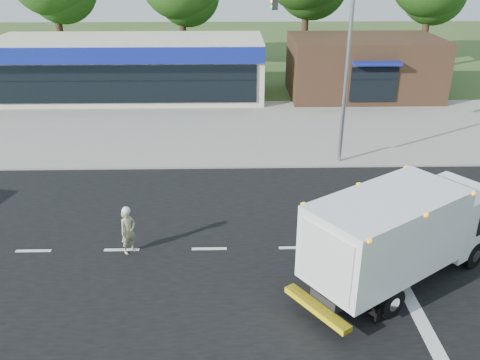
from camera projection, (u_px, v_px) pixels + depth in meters
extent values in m
plane|color=#385123|center=(296.00, 248.00, 17.50)|extent=(120.00, 120.00, 0.00)
cube|color=black|center=(296.00, 248.00, 17.50)|extent=(60.00, 14.00, 0.02)
cube|color=gray|center=(276.00, 158.00, 24.93)|extent=(60.00, 2.40, 0.12)
cube|color=gray|center=(267.00, 122.00, 30.23)|extent=(60.00, 9.00, 0.02)
cube|color=silver|center=(33.00, 251.00, 17.31)|extent=(1.20, 0.15, 0.01)
cube|color=silver|center=(122.00, 250.00, 17.37)|extent=(1.20, 0.15, 0.01)
cube|color=silver|center=(209.00, 249.00, 17.43)|extent=(1.20, 0.15, 0.01)
cube|color=silver|center=(296.00, 248.00, 17.49)|extent=(1.20, 0.15, 0.01)
cube|color=silver|center=(383.00, 247.00, 17.55)|extent=(1.20, 0.15, 0.01)
cube|color=silver|center=(468.00, 246.00, 17.61)|extent=(1.20, 0.15, 0.01)
cube|color=silver|center=(411.00, 301.00, 14.82)|extent=(0.40, 7.00, 0.01)
cube|color=black|center=(380.00, 272.00, 15.07)|extent=(4.46, 3.48, 0.33)
cube|color=white|center=(452.00, 216.00, 16.53)|extent=(2.73, 2.77, 2.00)
cube|color=black|center=(469.00, 203.00, 16.93)|extent=(1.14, 1.57, 0.86)
cube|color=white|center=(385.00, 233.00, 14.52)|extent=(5.22, 4.58, 2.24)
cube|color=silver|center=(325.00, 262.00, 13.26)|extent=(1.13, 1.60, 1.81)
cube|color=yellow|center=(317.00, 308.00, 13.76)|extent=(1.57, 2.07, 0.17)
cube|color=orange|center=(390.00, 199.00, 14.06)|extent=(5.08, 4.50, 0.08)
cylinder|color=black|center=(424.00, 231.00, 17.65)|extent=(0.92, 0.75, 0.91)
cylinder|color=black|center=(472.00, 254.00, 16.31)|extent=(0.92, 0.75, 0.91)
cylinder|color=black|center=(340.00, 270.00, 15.50)|extent=(0.92, 0.75, 0.91)
cylinder|color=black|center=(390.00, 302.00, 14.10)|extent=(0.92, 0.75, 0.91)
imported|color=tan|center=(128.00, 231.00, 16.95)|extent=(0.68, 0.69, 1.61)
sphere|color=white|center=(126.00, 211.00, 16.63)|extent=(0.28, 0.28, 0.28)
cube|color=beige|center=(130.00, 68.00, 34.68)|extent=(18.00, 6.00, 4.00)
cube|color=navy|center=(120.00, 56.00, 31.32)|extent=(18.00, 0.30, 1.00)
cube|color=black|center=(123.00, 84.00, 32.07)|extent=(17.00, 0.12, 2.40)
cube|color=#382316|center=(363.00, 67.00, 35.00)|extent=(10.00, 6.00, 4.00)
cube|color=navy|center=(376.00, 63.00, 31.81)|extent=(3.00, 1.20, 0.20)
cube|color=black|center=(374.00, 85.00, 32.44)|extent=(3.00, 0.12, 2.20)
cylinder|color=gray|center=(346.00, 81.00, 22.81)|extent=(0.18, 0.18, 8.00)
cube|color=black|center=(275.00, 1.00, 21.34)|extent=(0.25, 0.25, 0.70)
cylinder|color=#332114|center=(59.00, 27.00, 41.12)|extent=(0.56, 0.56, 7.35)
cylinder|color=#332114|center=(183.00, 29.00, 41.42)|extent=(0.56, 0.56, 6.86)
cylinder|color=#332114|center=(305.00, 23.00, 41.42)|extent=(0.56, 0.56, 7.84)
cylinder|color=#332114|center=(426.00, 28.00, 41.80)|extent=(0.56, 0.56, 7.00)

